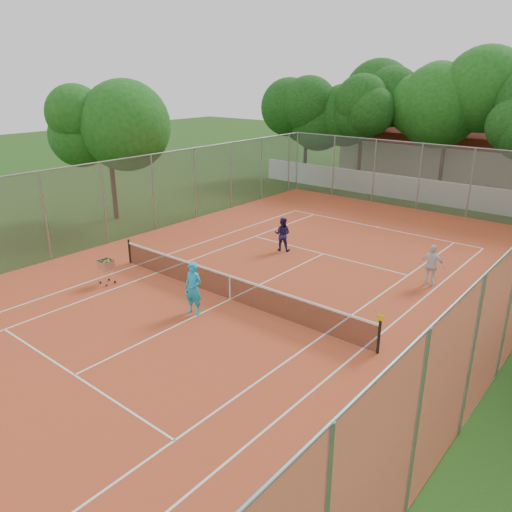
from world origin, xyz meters
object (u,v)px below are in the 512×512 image
Objects in this scene: player_far_left at (282,234)px; ball_hopper at (106,271)px; tennis_net at (230,287)px; clubhouse at (455,149)px; player_far_right at (432,265)px; player_near at (193,289)px.

ball_hopper is (-2.96, -7.61, -0.26)m from player_far_left.
clubhouse is (-2.00, 29.00, 1.69)m from tennis_net.
player_far_right is at bearing -72.69° from clubhouse.
clubhouse is at bearing 83.74° from player_near.
tennis_net is at bearing 12.12° from ball_hopper.
tennis_net is 1.71m from player_near.
ball_hopper is (-2.74, -31.01, -1.64)m from clubhouse.
player_far_right is (6.96, 0.37, 0.04)m from player_far_left.
player_far_left is 1.47× the size of ball_hopper.
player_near is at bearing 80.41° from player_far_left.
clubhouse is at bearing 74.13° from ball_hopper.
player_near reaches higher than player_far_left.
player_near is 1.12× the size of player_far_right.
tennis_net is 6.33× the size of player_near.
player_near is 1.73× the size of ball_hopper.
clubhouse is 23.44m from player_far_left.
clubhouse is 24.16m from player_far_right.
player_near is at bearing -96.32° from tennis_net.
player_far_right is at bearing 49.04° from tennis_net.
player_near reaches higher than ball_hopper.
player_near is (-0.18, -1.64, 0.45)m from tennis_net.
ball_hopper is at bearing -95.05° from clubhouse.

